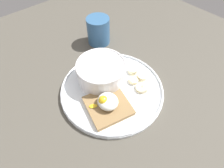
{
  "coord_description": "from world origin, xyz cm",
  "views": [
    {
      "loc": [
        -22.13,
        19.51,
        41.75
      ],
      "look_at": [
        0.0,
        0.0,
        5.0
      ],
      "focal_mm": 28.0,
      "sensor_mm": 36.0,
      "label": 1
    }
  ],
  "objects_px": {
    "toast_slice": "(108,106)",
    "poached_egg": "(107,101)",
    "oatmeal_bowl": "(102,72)",
    "banana_slice_front": "(133,71)",
    "banana_slice_back": "(142,88)",
    "coffee_mug": "(98,30)",
    "banana_slice_right": "(133,80)",
    "banana_slice_left": "(142,76)"
  },
  "relations": [
    {
      "from": "banana_slice_front",
      "to": "oatmeal_bowl",
      "type": "bearing_deg",
      "value": 65.26
    },
    {
      "from": "toast_slice",
      "to": "banana_slice_right",
      "type": "xyz_separation_m",
      "value": [
        0.02,
        -0.11,
        -0.0
      ]
    },
    {
      "from": "banana_slice_left",
      "to": "banana_slice_right",
      "type": "bearing_deg",
      "value": 76.86
    },
    {
      "from": "banana_slice_front",
      "to": "banana_slice_back",
      "type": "distance_m",
      "value": 0.07
    },
    {
      "from": "toast_slice",
      "to": "banana_slice_back",
      "type": "distance_m",
      "value": 0.11
    },
    {
      "from": "toast_slice",
      "to": "banana_slice_back",
      "type": "relative_size",
      "value": 2.69
    },
    {
      "from": "oatmeal_bowl",
      "to": "poached_egg",
      "type": "relative_size",
      "value": 1.98
    },
    {
      "from": "oatmeal_bowl",
      "to": "toast_slice",
      "type": "relative_size",
      "value": 1.09
    },
    {
      "from": "toast_slice",
      "to": "poached_egg",
      "type": "relative_size",
      "value": 1.82
    },
    {
      "from": "toast_slice",
      "to": "coffee_mug",
      "type": "relative_size",
      "value": 1.37
    },
    {
      "from": "banana_slice_front",
      "to": "banana_slice_left",
      "type": "distance_m",
      "value": 0.03
    },
    {
      "from": "poached_egg",
      "to": "banana_slice_front",
      "type": "distance_m",
      "value": 0.15
    },
    {
      "from": "toast_slice",
      "to": "banana_slice_right",
      "type": "height_order",
      "value": "same"
    },
    {
      "from": "toast_slice",
      "to": "banana_slice_front",
      "type": "height_order",
      "value": "same"
    },
    {
      "from": "poached_egg",
      "to": "banana_slice_left",
      "type": "height_order",
      "value": "poached_egg"
    },
    {
      "from": "oatmeal_bowl",
      "to": "toast_slice",
      "type": "distance_m",
      "value": 0.1
    },
    {
      "from": "banana_slice_left",
      "to": "coffee_mug",
      "type": "relative_size",
      "value": 0.38
    },
    {
      "from": "oatmeal_bowl",
      "to": "toast_slice",
      "type": "bearing_deg",
      "value": 149.18
    },
    {
      "from": "poached_egg",
      "to": "oatmeal_bowl",
      "type": "bearing_deg",
      "value": -31.95
    },
    {
      "from": "banana_slice_left",
      "to": "banana_slice_back",
      "type": "bearing_deg",
      "value": 131.76
    },
    {
      "from": "toast_slice",
      "to": "banana_slice_left",
      "type": "xyz_separation_m",
      "value": [
        0.01,
        -0.14,
        -0.0
      ]
    },
    {
      "from": "oatmeal_bowl",
      "to": "poached_egg",
      "type": "xyz_separation_m",
      "value": [
        -0.08,
        0.05,
        -0.0
      ]
    },
    {
      "from": "oatmeal_bowl",
      "to": "banana_slice_back",
      "type": "xyz_separation_m",
      "value": [
        -0.1,
        -0.06,
        -0.02
      ]
    },
    {
      "from": "banana_slice_left",
      "to": "banana_slice_right",
      "type": "distance_m",
      "value": 0.03
    },
    {
      "from": "poached_egg",
      "to": "coffee_mug",
      "type": "distance_m",
      "value": 0.29
    },
    {
      "from": "poached_egg",
      "to": "banana_slice_front",
      "type": "height_order",
      "value": "poached_egg"
    },
    {
      "from": "banana_slice_left",
      "to": "banana_slice_right",
      "type": "relative_size",
      "value": 0.9
    },
    {
      "from": "oatmeal_bowl",
      "to": "banana_slice_left",
      "type": "bearing_deg",
      "value": -129.84
    },
    {
      "from": "coffee_mug",
      "to": "banana_slice_right",
      "type": "bearing_deg",
      "value": 167.04
    },
    {
      "from": "poached_egg",
      "to": "banana_slice_right",
      "type": "distance_m",
      "value": 0.11
    },
    {
      "from": "oatmeal_bowl",
      "to": "toast_slice",
      "type": "height_order",
      "value": "oatmeal_bowl"
    },
    {
      "from": "banana_slice_right",
      "to": "banana_slice_back",
      "type": "bearing_deg",
      "value": 177.7
    },
    {
      "from": "toast_slice",
      "to": "poached_egg",
      "type": "bearing_deg",
      "value": 57.65
    },
    {
      "from": "toast_slice",
      "to": "coffee_mug",
      "type": "bearing_deg",
      "value": -34.09
    },
    {
      "from": "banana_slice_right",
      "to": "oatmeal_bowl",
      "type": "bearing_deg",
      "value": 41.51
    },
    {
      "from": "toast_slice",
      "to": "oatmeal_bowl",
      "type": "bearing_deg",
      "value": -30.82
    },
    {
      "from": "toast_slice",
      "to": "banana_slice_front",
      "type": "relative_size",
      "value": 3.54
    },
    {
      "from": "banana_slice_front",
      "to": "coffee_mug",
      "type": "height_order",
      "value": "coffee_mug"
    },
    {
      "from": "banana_slice_back",
      "to": "banana_slice_right",
      "type": "distance_m",
      "value": 0.03
    },
    {
      "from": "banana_slice_front",
      "to": "banana_slice_right",
      "type": "bearing_deg",
      "value": 136.7
    },
    {
      "from": "oatmeal_bowl",
      "to": "banana_slice_front",
      "type": "relative_size",
      "value": 3.84
    },
    {
      "from": "banana_slice_left",
      "to": "banana_slice_back",
      "type": "distance_m",
      "value": 0.04
    }
  ]
}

